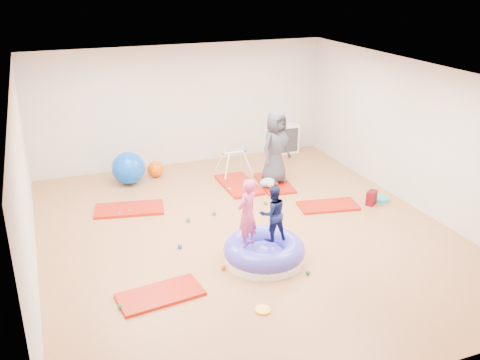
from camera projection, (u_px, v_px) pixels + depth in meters
name	position (u px, v px, depth m)	size (l,w,h in m)	color
room	(246.00, 159.00, 8.97)	(7.01, 8.01, 2.81)	#A27838
gym_mat_front_left	(160.00, 295.00, 7.65)	(1.20, 0.60, 0.05)	#CC0D00
gym_mat_mid_left	(129.00, 209.00, 10.36)	(1.31, 0.65, 0.05)	#CC0D00
gym_mat_center_back	(239.00, 185.00, 11.52)	(1.34, 0.67, 0.06)	#CC0D00
gym_mat_right	(328.00, 206.00, 10.52)	(1.15, 0.58, 0.05)	#CC0D00
gym_mat_rear_right	(274.00, 183.00, 11.62)	(1.24, 0.62, 0.05)	#CC0D00
inflatable_cushion	(264.00, 252.00, 8.53)	(1.31, 1.31, 0.41)	white
child_pink	(247.00, 210.00, 8.15)	(0.41, 0.27, 1.11)	#CE407F
child_navy	(273.00, 210.00, 8.38)	(0.45, 0.35, 0.92)	#111945
adult_caregiver	(276.00, 148.00, 11.33)	(0.76, 0.50, 1.56)	#3A3A44
infant	(268.00, 183.00, 11.30)	(0.34, 0.34, 0.20)	#A7B9E2
ball_pit_balls	(198.00, 230.00, 9.51)	(3.36, 3.61, 0.08)	blue
exercise_ball_blue	(128.00, 168.00, 11.53)	(0.71, 0.71, 0.71)	blue
exercise_ball_orange	(156.00, 169.00, 11.98)	(0.36, 0.36, 0.36)	#E35300
infant_play_gym	(234.00, 159.00, 12.04)	(0.72, 0.68, 0.55)	white
cube_shelf	(284.00, 139.00, 13.50)	(0.72, 0.36, 0.72)	white
balance_disc	(380.00, 199.00, 10.78)	(0.34, 0.34, 0.08)	#1EAFA6
backpack	(372.00, 198.00, 10.58)	(0.24, 0.15, 0.28)	#B7061A
yellow_toy	(263.00, 310.00, 7.32)	(0.22, 0.22, 0.03)	yellow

